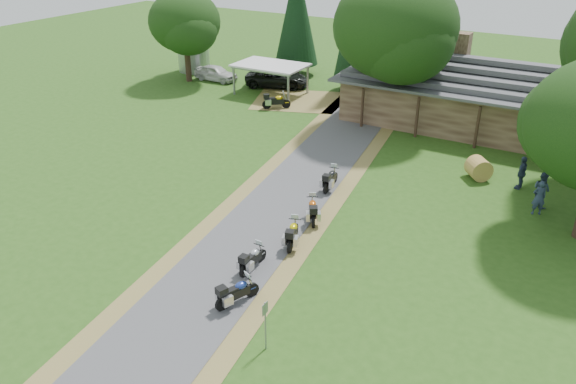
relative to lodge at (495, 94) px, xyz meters
The scene contains 22 objects.
ground 24.86m from the lodge, 104.04° to the right, with size 120.00×120.00×0.00m, color #2A5217.
driveway 21.17m from the lodge, 108.00° to the right, with size 46.00×46.00×0.00m, color #404042.
lodge is the anchor object (origin of this frame).
silo 28.43m from the lodge, behind, with size 2.99×2.99×6.07m, color gray.
carport 17.94m from the lodge, behind, with size 5.82×3.88×2.52m, color silver, non-canonical shape.
car_white_sedan 24.49m from the lodge, behind, with size 5.28×2.23×1.76m, color silver.
car_dark_suv 18.65m from the lodge, behind, with size 6.01×2.56×2.30m, color black.
motorcycle_row_a 26.07m from the lodge, 99.06° to the right, with size 1.77×0.58×1.21m, color navy, non-canonical shape.
motorcycle_row_b 23.95m from the lodge, 101.79° to the right, with size 1.69×0.55×1.16m, color #A1A2A8, non-canonical shape.
motorcycle_row_c 21.30m from the lodge, 101.97° to the right, with size 1.84×0.60×1.26m, color #CDC005, non-canonical shape.
motorcycle_row_d 18.95m from the lodge, 104.34° to the right, with size 1.84×0.60×1.26m, color #C55611, non-canonical shape.
motorcycle_row_e 15.68m from the lodge, 110.68° to the right, with size 1.84×0.60×1.26m, color black, non-canonical shape.
motorcycle_carport_a 16.03m from the lodge, 165.58° to the right, with size 1.97×0.64×1.34m, color yellow, non-canonical shape.
person_a 13.06m from the lodge, 67.83° to the right, with size 0.63×0.45×2.20m, color #2C3A54.
person_b 12.14m from the lodge, 66.16° to the right, with size 0.64×0.46×2.26m, color #2C3A54.
person_c 10.11m from the lodge, 68.78° to the right, with size 0.64×0.46×2.25m, color #2C3A54.
hay_bale 9.44m from the lodge, 81.97° to the right, with size 1.26×1.26×1.16m, color olive.
sign_post 27.40m from the lodge, 93.69° to the right, with size 0.36×0.06×2.02m, color gray, non-canonical shape.
oak_lodge_left 7.96m from the lodge, 152.48° to the right, with size 8.35×8.35×11.32m, color black, non-canonical shape.
oak_silo 26.54m from the lodge, behind, with size 6.25×6.25×8.53m, color black, non-canonical shape.
cedar_near 13.03m from the lodge, 163.77° to the left, with size 3.96×3.96×12.52m, color black.
cedar_far 20.18m from the lodge, 163.15° to the left, with size 4.03×4.03×10.33m, color black.
Camera 1 is at (12.55, -16.10, 13.80)m, focal length 35.00 mm.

